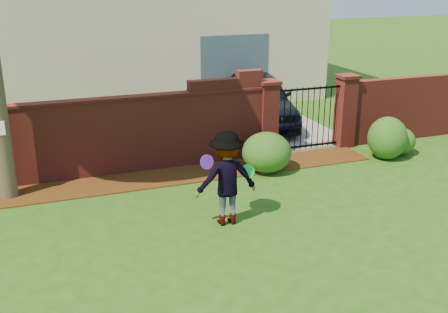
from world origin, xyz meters
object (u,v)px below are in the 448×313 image
object	(u,v)px
car	(260,100)
frisbee_purple	(207,162)
man	(227,179)
frisbee_green	(247,171)

from	to	relation	value
car	frisbee_purple	xyz separation A→B (m)	(-3.67, -6.09, 0.56)
car	man	xyz separation A→B (m)	(-3.22, -5.85, 0.10)
frisbee_purple	frisbee_green	world-z (taller)	frisbee_purple
man	frisbee_purple	distance (m)	0.69
man	frisbee_green	distance (m)	0.39
man	frisbee_purple	size ratio (longest dim) A/B	6.92
man	frisbee_green	size ratio (longest dim) A/B	6.56
frisbee_green	man	bearing A→B (deg)	170.06
frisbee_purple	car	bearing A→B (deg)	58.92
car	frisbee_purple	bearing A→B (deg)	-109.83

